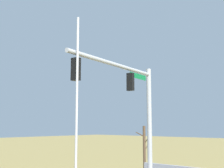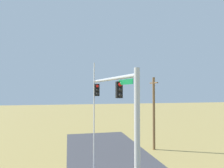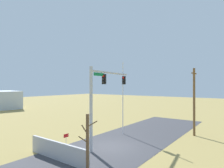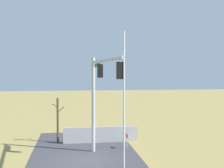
% 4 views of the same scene
% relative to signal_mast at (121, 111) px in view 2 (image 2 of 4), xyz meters
% --- Properties ---
extents(signal_mast, '(7.40, 1.30, 7.35)m').
position_rel_signal_mast_xyz_m(signal_mast, '(0.00, 0.00, 0.00)').
color(signal_mast, '#B2B5BA').
rests_on(signal_mast, ground_plane).
extents(flagpole, '(0.10, 0.10, 8.47)m').
position_rel_signal_mast_xyz_m(flagpole, '(-4.90, -0.91, -0.90)').
color(flagpole, silver).
rests_on(flagpole, ground_plane).
extents(utility_pole, '(1.90, 0.26, 7.68)m').
position_rel_signal_mast_xyz_m(utility_pole, '(-9.06, 6.05, -1.13)').
color(utility_pole, brown).
rests_on(utility_pole, ground_plane).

